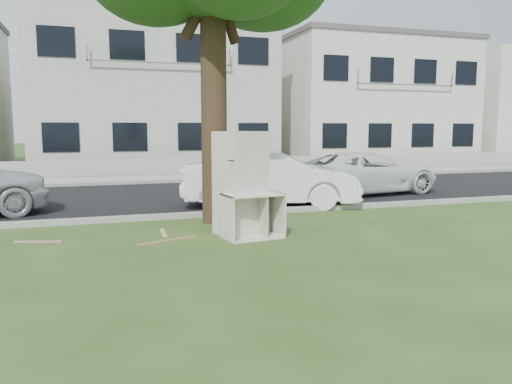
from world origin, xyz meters
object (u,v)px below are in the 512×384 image
object	(u,v)px
cabinet	(253,216)
car_right	(366,173)
car_center	(270,178)
fridge	(240,183)

from	to	relation	value
cabinet	car_right	distance (m)	7.03
cabinet	car_right	world-z (taller)	car_right
car_center	car_right	world-z (taller)	car_center
cabinet	fridge	bearing A→B (deg)	97.97
car_center	car_right	xyz separation A→B (m)	(3.61, 1.48, -0.09)
cabinet	car_right	xyz separation A→B (m)	(5.12, 4.80, 0.23)
car_right	fridge	bearing A→B (deg)	120.76
fridge	car_center	xyz separation A→B (m)	(1.62, 2.92, -0.24)
cabinet	car_center	xyz separation A→B (m)	(1.51, 3.32, 0.32)
car_right	car_center	bearing A→B (deg)	103.02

